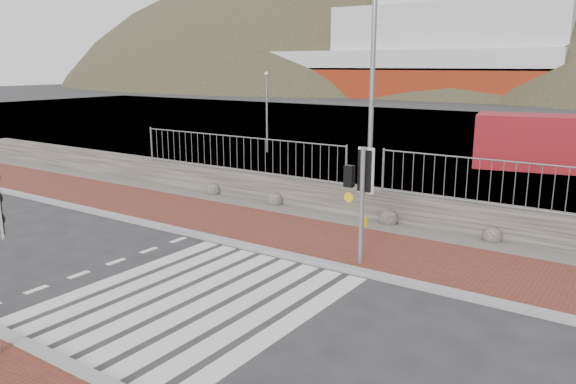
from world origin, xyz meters
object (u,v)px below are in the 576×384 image
Objects in this scene: ferry at (404,58)px; streetlight at (377,51)px; shipping_container at (544,142)px; traffic_signal_far at (361,181)px.

streetlight is (24.49, -59.86, -0.51)m from ferry.
ferry is 56.38m from shipping_container.
shipping_container is (1.00, 15.37, -0.81)m from traffic_signal_far.
streetlight reaches higher than traffic_signal_far.
shipping_container is at bearing 97.81° from streetlight.
shipping_container is at bearing -90.58° from traffic_signal_far.
streetlight is at bearing -67.75° from ferry.
ferry reaches higher than shipping_container.
traffic_signal_far is at bearing -44.08° from streetlight.
shipping_container is (27.43, -49.08, -4.19)m from ferry.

